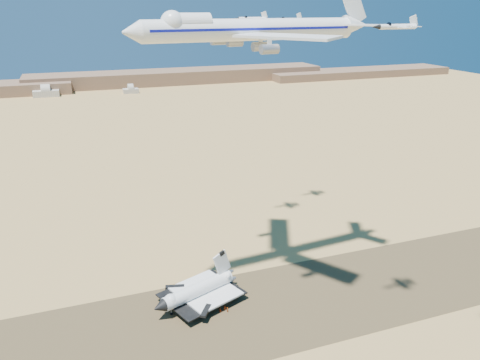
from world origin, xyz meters
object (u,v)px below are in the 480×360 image
object	(u,v)px
shuttle	(197,291)
chase_jet_f	(288,19)
crew_c	(220,310)
crew_a	(228,310)
chase_jet_a	(397,26)
chase_jet_e	(252,19)
carrier_747	(246,30)
crew_b	(225,308)

from	to	relation	value
shuttle	chase_jet_f	bearing A→B (deg)	24.33
crew_c	crew_a	bearing A→B (deg)	-131.93
chase_jet_f	chase_jet_a	bearing A→B (deg)	-99.38
shuttle	crew_c	world-z (taller)	shuttle
chase_jet_e	carrier_747	bearing A→B (deg)	-110.89
shuttle	crew_c	xyz separation A→B (m)	(5.92, -8.73, -3.74)
crew_a	chase_jet_a	size ratio (longest dim) A/B	0.13
chase_jet_e	chase_jet_f	bearing A→B (deg)	29.21
carrier_747	chase_jet_e	xyz separation A→B (m)	(20.14, 46.45, 2.31)
crew_b	carrier_747	bearing A→B (deg)	-74.93
shuttle	crew_b	distance (m)	11.79
carrier_747	chase_jet_f	world-z (taller)	carrier_747
chase_jet_e	crew_b	bearing A→B (deg)	-116.13
shuttle	crew_a	world-z (taller)	shuttle
crew_b	chase_jet_e	xyz separation A→B (m)	(32.83, 60.01, 96.68)
chase_jet_f	crew_c	bearing A→B (deg)	-129.43
chase_jet_e	crew_c	bearing A→B (deg)	-117.24
chase_jet_a	chase_jet_f	size ratio (longest dim) A/B	0.98
shuttle	crew_a	xyz separation A→B (m)	(8.48, -9.26, -3.65)
shuttle	chase_jet_f	xyz separation A→B (m)	(63.12, 63.37, 92.18)
crew_c	chase_jet_e	bearing A→B (deg)	-60.17
shuttle	carrier_747	distance (m)	93.12
crew_a	chase_jet_a	xyz separation A→B (m)	(40.38, -24.25, 96.25)
crew_c	chase_jet_f	size ratio (longest dim) A/B	0.11
carrier_747	chase_jet_a	size ratio (longest dim) A/B	5.86
crew_a	crew_c	size ratio (longest dim) A/B	1.11
crew_b	chase_jet_f	world-z (taller)	chase_jet_f
shuttle	chase_jet_f	size ratio (longest dim) A/B	2.33
chase_jet_e	chase_jet_f	xyz separation A→B (m)	(22.34, 11.22, -0.76)
crew_b	chase_jet_e	size ratio (longest dim) A/B	0.11
crew_c	chase_jet_a	bearing A→B (deg)	-150.36
carrier_747	chase_jet_e	distance (m)	50.68
crew_a	shuttle	bearing A→B (deg)	66.35
chase_jet_e	chase_jet_f	distance (m)	25.01
carrier_747	chase_jet_a	bearing A→B (deg)	-59.07
shuttle	crew_b	xyz separation A→B (m)	(7.95, -7.85, -3.75)
chase_jet_a	crew_c	bearing A→B (deg)	147.74
crew_a	chase_jet_f	xyz separation A→B (m)	(54.64, 72.63, 95.82)
crew_c	chase_jet_a	world-z (taller)	chase_jet_a
carrier_747	chase_jet_f	bearing A→B (deg)	48.81
crew_c	chase_jet_e	size ratio (longest dim) A/B	0.11
carrier_747	crew_b	bearing A→B (deg)	-137.92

